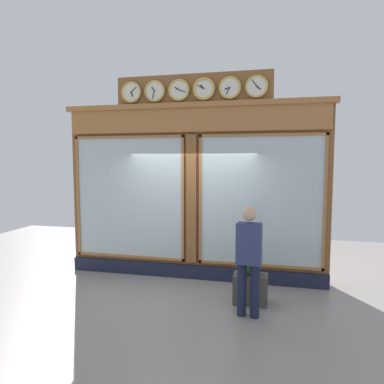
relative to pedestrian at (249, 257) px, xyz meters
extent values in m
plane|color=gray|center=(1.22, 1.33, -0.93)|extent=(14.00, 14.00, 0.00)
cube|color=brown|center=(1.22, -1.62, 0.76)|extent=(5.20, 0.30, 3.37)
cube|color=#191E33|center=(1.22, -1.45, -0.79)|extent=(5.20, 0.08, 0.28)
cube|color=#A56936|center=(1.22, -1.43, 2.21)|extent=(5.09, 0.08, 0.46)
cube|color=#A56936|center=(1.22, -1.45, 2.49)|extent=(5.30, 0.20, 0.10)
cube|color=silver|center=(-0.11, -1.45, 0.68)|extent=(2.25, 0.02, 2.41)
cube|color=#A56936|center=(-0.11, -1.43, 1.91)|extent=(2.35, 0.04, 0.05)
cube|color=#A56936|center=(-0.11, -1.43, -0.56)|extent=(2.35, 0.04, 0.05)
cube|color=#A56936|center=(-1.26, -1.43, 0.68)|extent=(0.05, 0.04, 2.51)
cube|color=#A56936|center=(1.04, -1.43, 0.68)|extent=(0.05, 0.04, 2.51)
cube|color=silver|center=(2.54, -1.45, 0.68)|extent=(2.25, 0.02, 2.41)
cube|color=#A56936|center=(2.54, -1.43, 1.91)|extent=(2.35, 0.04, 0.05)
cube|color=#A56936|center=(2.54, -1.43, -0.56)|extent=(2.35, 0.04, 0.05)
cube|color=#A56936|center=(3.69, -1.43, 0.68)|extent=(0.05, 0.04, 2.51)
cube|color=#A56936|center=(1.39, -1.43, 0.68)|extent=(0.05, 0.04, 2.51)
cube|color=brown|center=(1.22, -1.44, 0.68)|extent=(0.20, 0.10, 2.51)
cube|color=brown|center=(1.22, -1.49, 2.78)|extent=(3.06, 0.06, 0.62)
cylinder|color=silver|center=(-0.01, -1.41, 2.78)|extent=(0.35, 0.02, 0.35)
torus|color=gold|center=(-0.01, -1.40, 2.78)|extent=(0.42, 0.04, 0.42)
cube|color=black|center=(-0.04, -1.39, 2.75)|extent=(0.08, 0.01, 0.07)
cube|color=black|center=(0.04, -1.39, 2.84)|extent=(0.09, 0.01, 0.13)
sphere|color=black|center=(-0.01, -1.39, 2.78)|extent=(0.02, 0.02, 0.02)
cylinder|color=silver|center=(0.48, -1.41, 2.78)|extent=(0.35, 0.02, 0.35)
torus|color=gold|center=(0.48, -1.40, 2.78)|extent=(0.42, 0.04, 0.42)
cube|color=black|center=(0.53, -1.39, 2.77)|extent=(0.10, 0.01, 0.05)
cube|color=black|center=(0.52, -1.39, 2.72)|extent=(0.08, 0.01, 0.13)
sphere|color=black|center=(0.48, -1.39, 2.78)|extent=(0.02, 0.02, 0.02)
cylinder|color=silver|center=(0.97, -1.41, 2.78)|extent=(0.35, 0.02, 0.35)
torus|color=gold|center=(0.97, -1.40, 2.78)|extent=(0.43, 0.05, 0.43)
cube|color=black|center=(1.00, -1.39, 2.82)|extent=(0.07, 0.01, 0.08)
cube|color=black|center=(1.04, -1.39, 2.82)|extent=(0.13, 0.01, 0.08)
sphere|color=black|center=(0.97, -1.39, 2.78)|extent=(0.02, 0.02, 0.02)
cylinder|color=silver|center=(1.46, -1.41, 2.78)|extent=(0.35, 0.02, 0.35)
torus|color=gold|center=(1.46, -1.40, 2.78)|extent=(0.42, 0.04, 0.42)
cube|color=black|center=(1.50, -1.39, 2.81)|extent=(0.09, 0.01, 0.07)
cube|color=black|center=(1.39, -1.39, 2.76)|extent=(0.14, 0.01, 0.06)
sphere|color=black|center=(1.46, -1.39, 2.78)|extent=(0.02, 0.02, 0.02)
cylinder|color=silver|center=(1.95, -1.41, 2.78)|extent=(0.35, 0.02, 0.35)
torus|color=gold|center=(1.95, -1.40, 2.78)|extent=(0.42, 0.04, 0.42)
cube|color=black|center=(1.98, -1.39, 2.82)|extent=(0.07, 0.01, 0.09)
cube|color=black|center=(1.97, -1.39, 2.71)|extent=(0.06, 0.01, 0.14)
sphere|color=black|center=(1.95, -1.39, 2.78)|extent=(0.02, 0.02, 0.02)
cylinder|color=silver|center=(2.44, -1.41, 2.78)|extent=(0.35, 0.02, 0.35)
torus|color=gold|center=(2.44, -1.40, 2.78)|extent=(0.42, 0.04, 0.42)
cube|color=black|center=(2.42, -1.39, 2.74)|extent=(0.06, 0.01, 0.09)
cube|color=black|center=(2.38, -1.39, 2.83)|extent=(0.12, 0.01, 0.10)
sphere|color=black|center=(2.44, -1.39, 2.78)|extent=(0.02, 0.02, 0.02)
cylinder|color=#191E38|center=(0.10, -0.01, -0.52)|extent=(0.14, 0.14, 0.82)
cylinder|color=#191E38|center=(-0.10, 0.01, -0.52)|extent=(0.14, 0.14, 0.82)
cube|color=navy|center=(0.00, 0.00, 0.20)|extent=(0.38, 0.26, 0.62)
sphere|color=tan|center=(0.00, 0.00, 0.65)|extent=(0.22, 0.22, 0.22)
cube|color=#4C4742|center=(0.00, -0.51, -0.69)|extent=(0.56, 0.36, 0.49)
sphere|color=#285623|center=(0.00, -0.51, -0.27)|extent=(0.34, 0.34, 0.34)
camera|label=1|loc=(-0.33, 5.15, 1.44)|focal=32.48mm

